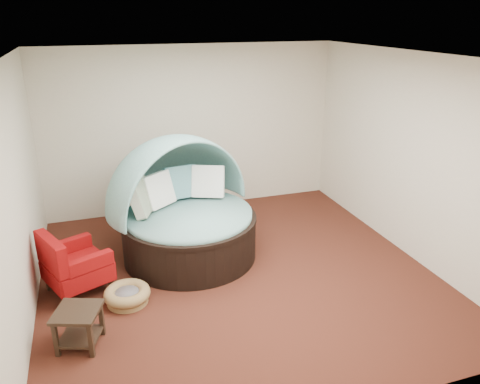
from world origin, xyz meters
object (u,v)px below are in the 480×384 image
object	(u,v)px
canopy_daybed	(184,202)
pet_basket	(127,295)
red_armchair	(73,265)
side_table	(79,323)

from	to	relation	value
canopy_daybed	pet_basket	size ratio (longest dim) A/B	3.43
pet_basket	red_armchair	bearing A→B (deg)	143.69
red_armchair	canopy_daybed	bearing A→B (deg)	-3.49
canopy_daybed	red_armchair	xyz separation A→B (m)	(-1.51, -0.56, -0.42)
red_armchair	side_table	distance (m)	1.07
red_armchair	side_table	size ratio (longest dim) A/B	1.63
pet_basket	side_table	bearing A→B (deg)	-130.37
pet_basket	red_armchair	size ratio (longest dim) A/B	0.78
canopy_daybed	red_armchair	distance (m)	1.67
red_armchair	side_table	xyz separation A→B (m)	(0.05, -1.07, -0.10)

